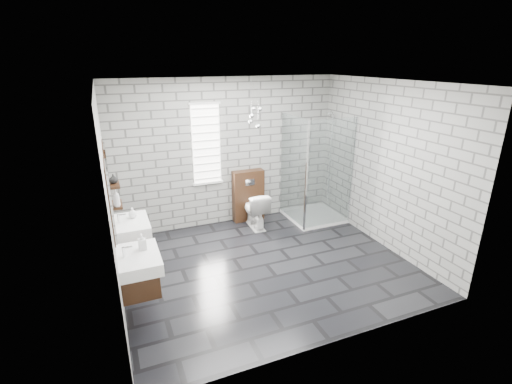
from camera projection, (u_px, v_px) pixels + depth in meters
floor at (266, 265)px, 5.71m from camera, size 4.20×3.60×0.02m
ceiling at (268, 82)px, 4.78m from camera, size 4.20×3.60×0.02m
wall_back at (227, 153)px, 6.82m from camera, size 4.20×0.02×2.70m
wall_front at (341, 234)px, 3.67m from camera, size 4.20×0.02×2.70m
wall_left at (109, 202)px, 4.49m from camera, size 0.02×3.60×2.70m
wall_right at (386, 166)px, 6.00m from camera, size 0.02×3.60×2.70m
vanity_left at (135, 262)px, 4.32m from camera, size 0.47×0.70×1.57m
vanity_right at (129, 228)px, 5.20m from camera, size 0.47×0.70×1.57m
shelf_lower at (116, 205)px, 4.49m from camera, size 0.14×0.30×0.03m
shelf_upper at (113, 185)px, 4.40m from camera, size 0.14×0.30×0.03m
window at (206, 144)px, 6.59m from camera, size 0.56×0.05×1.48m
cistern_panel at (248, 195)px, 7.14m from camera, size 0.60×0.20×1.00m
flush_plate at (250, 182)px, 6.95m from camera, size 0.18×0.01×0.12m
shower_enclosure at (313, 196)px, 7.10m from camera, size 1.00×1.00×2.03m
pendant_cluster at (255, 116)px, 6.33m from camera, size 0.28×0.24×0.85m
toilet at (255, 210)px, 6.88m from camera, size 0.41×0.69×0.69m
soap_bottle_a at (142, 242)px, 4.38m from camera, size 0.09×0.09×0.20m
soap_bottle_b at (133, 213)px, 5.26m from camera, size 0.14×0.14×0.15m
soap_bottle_c at (116, 198)px, 4.37m from camera, size 0.09×0.09×0.21m
vase at (113, 179)px, 4.39m from camera, size 0.14×0.14×0.11m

